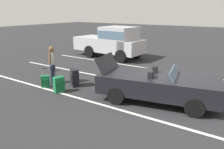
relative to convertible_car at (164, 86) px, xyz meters
The scene contains 10 objects.
ground_plane 0.62m from the convertible_car, 168.62° to the right, with size 80.00×80.00×0.00m, color #28282B.
lot_line_near 1.56m from the convertible_car, 97.74° to the right, with size 18.00×0.12×0.01m, color silver.
lot_line_mid 1.41m from the convertible_car, 98.70° to the left, with size 18.00×0.12×0.01m, color silver.
lot_line_far 4.02m from the convertible_car, 92.80° to the left, with size 18.00×0.12×0.01m, color silver.
convertible_car is the anchor object (origin of this frame).
suitcase_large_black 3.81m from the convertible_car, behind, with size 0.55×0.50×1.09m.
suitcase_medium_bright 4.03m from the convertible_car, 160.22° to the right, with size 0.37×0.46×0.87m.
suitcase_small_carryon 4.88m from the convertible_car, 164.89° to the right, with size 0.38×0.38×0.81m.
traveler_person 4.88m from the convertible_car, behind, with size 0.34×0.58×1.65m.
parked_pickup_truck_near 7.75m from the convertible_car, 136.28° to the left, with size 5.13×2.34×2.10m.
Camera 1 is at (2.62, -6.93, 3.12)m, focal length 34.77 mm.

